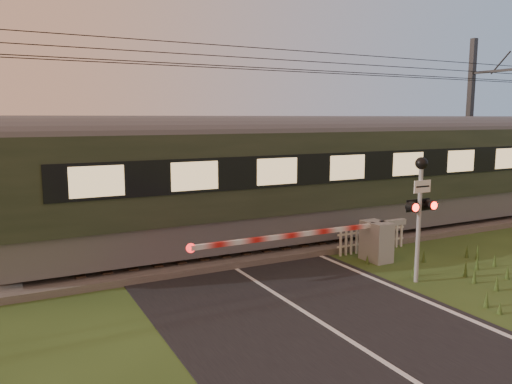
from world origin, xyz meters
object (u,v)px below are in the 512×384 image
crossing_signal (420,197)px  boom_gate (368,240)px  catenary_mast (470,121)px  picket_fence (372,238)px

crossing_signal → boom_gate: bearing=87.9°
catenary_mast → picket_fence: bearing=-155.4°
picket_fence → catenary_mast: size_ratio=0.34×
crossing_signal → picket_fence: crossing_signal is taller
boom_gate → picket_fence: boom_gate is taller
boom_gate → picket_fence: 1.23m
picket_fence → catenary_mast: 10.51m
crossing_signal → picket_fence: bearing=71.4°
crossing_signal → catenary_mast: size_ratio=0.42×
boom_gate → catenary_mast: bearing=26.7°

